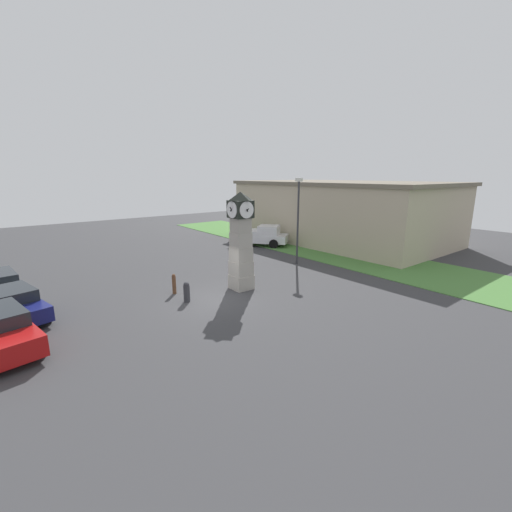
{
  "coord_description": "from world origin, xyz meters",
  "views": [
    {
      "loc": [
        14.39,
        -8.63,
        6.27
      ],
      "look_at": [
        -0.23,
        2.81,
        1.84
      ],
      "focal_mm": 24.0,
      "sensor_mm": 36.0,
      "label": 1
    }
  ],
  "objects_px": {
    "clock_tower": "(241,241)",
    "bollard_near_tower": "(174,284)",
    "bollard_mid_row": "(187,292)",
    "street_lamp_near_road": "(298,215)",
    "pickup_truck": "(260,235)",
    "car_near_tower": "(12,305)"
  },
  "relations": [
    {
      "from": "bollard_near_tower",
      "to": "pickup_truck",
      "type": "xyz_separation_m",
      "value": [
        -7.2,
        11.64,
        0.37
      ]
    },
    {
      "from": "clock_tower",
      "to": "bollard_near_tower",
      "type": "height_order",
      "value": "clock_tower"
    },
    {
      "from": "car_near_tower",
      "to": "street_lamp_near_road",
      "type": "relative_size",
      "value": 0.7
    },
    {
      "from": "bollard_mid_row",
      "to": "pickup_truck",
      "type": "height_order",
      "value": "pickup_truck"
    },
    {
      "from": "bollard_mid_row",
      "to": "pickup_truck",
      "type": "relative_size",
      "value": 0.21
    },
    {
      "from": "pickup_truck",
      "to": "clock_tower",
      "type": "bearing_deg",
      "value": -43.55
    },
    {
      "from": "bollard_mid_row",
      "to": "car_near_tower",
      "type": "distance_m",
      "value": 7.51
    },
    {
      "from": "clock_tower",
      "to": "pickup_truck",
      "type": "relative_size",
      "value": 1.05
    },
    {
      "from": "clock_tower",
      "to": "bollard_mid_row",
      "type": "relative_size",
      "value": 5.12
    },
    {
      "from": "clock_tower",
      "to": "street_lamp_near_road",
      "type": "distance_m",
      "value": 6.76
    },
    {
      "from": "bollard_near_tower",
      "to": "pickup_truck",
      "type": "bearing_deg",
      "value": 121.73
    },
    {
      "from": "bollard_mid_row",
      "to": "street_lamp_near_road",
      "type": "distance_m",
      "value": 10.41
    },
    {
      "from": "clock_tower",
      "to": "pickup_truck",
      "type": "xyz_separation_m",
      "value": [
        -8.73,
        8.29,
        -1.81
      ]
    },
    {
      "from": "bollard_mid_row",
      "to": "street_lamp_near_road",
      "type": "bearing_deg",
      "value": 101.78
    },
    {
      "from": "street_lamp_near_road",
      "to": "pickup_truck",
      "type": "bearing_deg",
      "value": 164.12
    },
    {
      "from": "bollard_near_tower",
      "to": "clock_tower",
      "type": "bearing_deg",
      "value": 65.4
    },
    {
      "from": "street_lamp_near_road",
      "to": "clock_tower",
      "type": "bearing_deg",
      "value": -72.22
    },
    {
      "from": "clock_tower",
      "to": "bollard_near_tower",
      "type": "relative_size",
      "value": 4.89
    },
    {
      "from": "clock_tower",
      "to": "car_near_tower",
      "type": "relative_size",
      "value": 1.28
    },
    {
      "from": "clock_tower",
      "to": "car_near_tower",
      "type": "distance_m",
      "value": 10.92
    },
    {
      "from": "bollard_near_tower",
      "to": "street_lamp_near_road",
      "type": "relative_size",
      "value": 0.18
    },
    {
      "from": "pickup_truck",
      "to": "street_lamp_near_road",
      "type": "height_order",
      "value": "street_lamp_near_road"
    }
  ]
}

